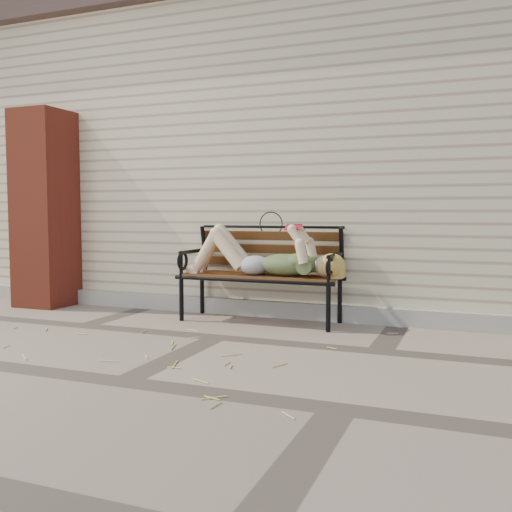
% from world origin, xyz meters
% --- Properties ---
extents(ground, '(80.00, 80.00, 0.00)m').
position_xyz_m(ground, '(0.00, 0.00, 0.00)').
color(ground, gray).
rests_on(ground, ground).
extents(house_wall, '(8.00, 4.00, 3.00)m').
position_xyz_m(house_wall, '(0.00, 3.00, 1.50)').
color(house_wall, beige).
rests_on(house_wall, ground).
extents(house_roof, '(8.30, 4.30, 0.30)m').
position_xyz_m(house_roof, '(0.00, 3.00, 3.15)').
color(house_roof, '#4A3834').
rests_on(house_roof, house_wall).
extents(foundation_strip, '(8.00, 0.10, 0.15)m').
position_xyz_m(foundation_strip, '(0.00, 0.97, 0.07)').
color(foundation_strip, '#AAA499').
rests_on(foundation_strip, ground).
extents(brick_pillar, '(0.50, 0.50, 2.00)m').
position_xyz_m(brick_pillar, '(-2.30, 0.75, 1.00)').
color(brick_pillar, maroon).
rests_on(brick_pillar, ground).
extents(garden_bench, '(1.52, 0.61, 0.99)m').
position_xyz_m(garden_bench, '(0.08, 0.81, 0.55)').
color(garden_bench, black).
rests_on(garden_bench, ground).
extents(reading_woman, '(1.44, 0.33, 0.45)m').
position_xyz_m(reading_woman, '(0.10, 0.69, 0.59)').
color(reading_woman, '#0A3046').
rests_on(reading_woman, ground).
extents(straw_scatter, '(2.94, 1.66, 0.01)m').
position_xyz_m(straw_scatter, '(-0.09, -0.72, 0.01)').
color(straw_scatter, '#D5CE68').
rests_on(straw_scatter, ground).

